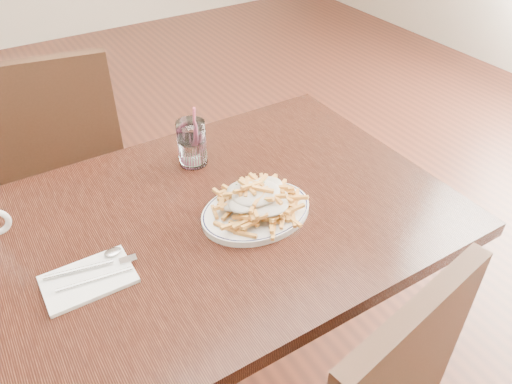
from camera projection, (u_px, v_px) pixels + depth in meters
table at (209, 241)px, 1.26m from camera, size 1.20×0.80×0.75m
chair_far at (59, 159)px, 1.78m from camera, size 0.51×0.51×0.96m
fries_plate at (256, 212)px, 1.21m from camera, size 0.34×0.32×0.02m
loaded_fries at (256, 197)px, 1.19m from camera, size 0.23×0.18×0.07m
napkin at (88, 279)px, 1.05m from camera, size 0.19×0.12×0.01m
cutlery at (87, 275)px, 1.05m from camera, size 0.20×0.09×0.01m
water_glass at (192, 146)px, 1.36m from camera, size 0.08×0.08×0.17m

